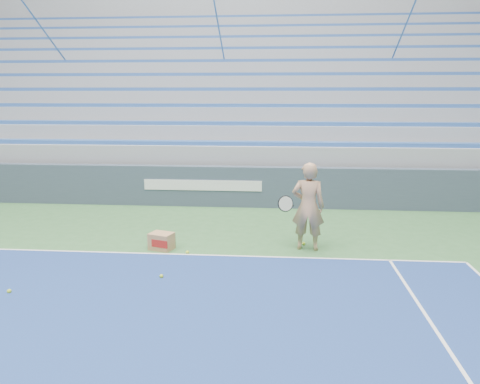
{
  "coord_description": "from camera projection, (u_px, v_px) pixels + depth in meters",
  "views": [
    {
      "loc": [
        2.02,
        3.49,
        3.06
      ],
      "look_at": [
        1.29,
        12.38,
        1.15
      ],
      "focal_mm": 35.0,
      "sensor_mm": 36.0,
      "label": 1
    }
  ],
  "objects": [
    {
      "name": "tennis_ball_3",
      "position": [
        161.0,
        276.0,
        7.85
      ],
      "size": [
        0.07,
        0.07,
        0.07
      ],
      "primitive_type": "sphere",
      "color": "#B8D52B",
      "rests_on": "ground"
    },
    {
      "name": "tennis_ball_0",
      "position": [
        304.0,
        243.0,
        9.54
      ],
      "size": [
        0.07,
        0.07,
        0.07
      ],
      "primitive_type": "sphere",
      "color": "#B8D52B",
      "rests_on": "ground"
    },
    {
      "name": "ball_box",
      "position": [
        162.0,
        241.0,
        9.27
      ],
      "size": [
        0.52,
        0.46,
        0.33
      ],
      "color": "#A97C52",
      "rests_on": "ground"
    },
    {
      "name": "tennis_ball_1",
      "position": [
        187.0,
        252.0,
        9.02
      ],
      "size": [
        0.07,
        0.07,
        0.07
      ],
      "primitive_type": "sphere",
      "color": "#B8D52B",
      "rests_on": "ground"
    },
    {
      "name": "tennis_ball_2",
      "position": [
        9.0,
        291.0,
        7.25
      ],
      "size": [
        0.07,
        0.07,
        0.07
      ],
      "primitive_type": "sphere",
      "color": "#B8D52B",
      "rests_on": "ground"
    },
    {
      "name": "tennis_player",
      "position": [
        308.0,
        207.0,
        9.12
      ],
      "size": [
        0.95,
        0.86,
        1.75
      ],
      "color": "tan",
      "rests_on": "ground"
    },
    {
      "name": "bleachers",
      "position": [
        226.0,
        111.0,
        17.96
      ],
      "size": [
        31.0,
        9.15,
        7.3
      ],
      "color": "#92959A",
      "rests_on": "ground"
    },
    {
      "name": "sponsor_barrier",
      "position": [
        204.0,
        186.0,
        12.76
      ],
      "size": [
        30.0,
        0.32,
        1.1
      ],
      "color": "#374454",
      "rests_on": "ground"
    }
  ]
}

